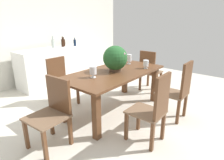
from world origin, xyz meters
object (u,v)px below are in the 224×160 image
object	(u,v)px
chair_head_end	(53,109)
crystal_vase_center_near	(93,71)
crystal_vase_left	(146,64)
wine_glass	(124,57)
chair_far_left	(60,79)
chair_foot_end	(149,70)
wine_bottle_dark	(64,42)
crystal_vase_right	(129,58)
wine_bottle_green	(63,43)
wine_bottle_amber	(75,43)
chair_near_left	(153,107)
chair_near_right	(179,89)
wine_bottle_clear	(53,43)
flower_centerpiece	(115,58)
kitchen_counter	(57,65)
dining_table	(114,78)

from	to	relation	value
chair_head_end	crystal_vase_center_near	xyz separation A→B (m)	(0.79, 0.03, 0.35)
crystal_vase_left	wine_glass	distance (m)	0.60
chair_far_left	chair_head_end	world-z (taller)	chair_far_left
chair_foot_end	wine_bottle_dark	xyz separation A→B (m)	(-0.65, 2.27, 0.50)
crystal_vase_right	wine_bottle_green	world-z (taller)	wine_bottle_green
chair_head_end	crystal_vase_center_near	distance (m)	0.87
wine_glass	wine_bottle_amber	size ratio (longest dim) A/B	0.72
chair_near_left	crystal_vase_left	bearing A→B (deg)	-145.59
crystal_vase_center_near	wine_bottle_amber	xyz separation A→B (m)	(1.32, 2.01, 0.15)
chair_head_end	chair_near_right	world-z (taller)	chair_near_right
crystal_vase_right	wine_bottle_amber	bearing A→B (deg)	84.24
chair_foot_end	wine_bottle_clear	world-z (taller)	wine_bottle_clear
wine_bottle_green	chair_near_right	bearing A→B (deg)	-91.68
chair_near_left	flower_centerpiece	size ratio (longest dim) A/B	2.21
crystal_vase_center_near	kitchen_counter	size ratio (longest dim) A/B	0.09
wine_bottle_green	wine_bottle_dark	world-z (taller)	wine_bottle_green
crystal_vase_left	dining_table	bearing A→B (deg)	149.64
wine_glass	chair_head_end	bearing A→B (deg)	-172.32
crystal_vase_left	chair_head_end	bearing A→B (deg)	169.86
dining_table	chair_head_end	bearing A→B (deg)	179.70
flower_centerpiece	crystal_vase_left	size ratio (longest dim) A/B	2.86
chair_foot_end	dining_table	bearing A→B (deg)	89.32
crystal_vase_center_near	wine_bottle_clear	world-z (taller)	wine_bottle_clear
crystal_vase_center_near	wine_bottle_green	size ratio (longest dim) A/B	0.70
crystal_vase_center_near	kitchen_counter	xyz separation A→B (m)	(0.78, 2.13, -0.40)
crystal_vase_left	crystal_vase_right	world-z (taller)	crystal_vase_right
chair_near_right	wine_bottle_clear	size ratio (longest dim) A/B	3.48
kitchen_counter	flower_centerpiece	bearing A→B (deg)	-97.08
dining_table	chair_foot_end	world-z (taller)	chair_foot_end
crystal_vase_left	wine_glass	bearing A→B (deg)	77.89
chair_near_left	chair_head_end	world-z (taller)	chair_near_left
wine_bottle_dark	chair_near_left	bearing A→B (deg)	-108.05
wine_bottle_dark	wine_bottle_clear	bearing A→B (deg)	-173.14
wine_bottle_green	crystal_vase_right	bearing A→B (deg)	-86.95
chair_near_left	chair_near_right	world-z (taller)	same
crystal_vase_right	kitchen_counter	distance (m)	2.11
wine_bottle_amber	wine_glass	bearing A→B (deg)	-95.15
chair_near_left	crystal_vase_left	xyz separation A→B (m)	(0.98, 0.70, 0.31)
wine_bottle_amber	chair_near_right	bearing A→B (deg)	-97.37
wine_glass	kitchen_counter	size ratio (longest dim) A/B	0.08
wine_glass	wine_bottle_amber	bearing A→B (deg)	84.85
chair_foot_end	kitchen_counter	world-z (taller)	chair_foot_end
dining_table	chair_near_right	bearing A→B (deg)	-66.76
kitchen_counter	wine_bottle_green	size ratio (longest dim) A/B	7.47
wine_glass	flower_centerpiece	bearing A→B (deg)	-157.06
chair_far_left	flower_centerpiece	size ratio (longest dim) A/B	2.03
chair_head_end	kitchen_counter	xyz separation A→B (m)	(1.57, 2.16, -0.05)
chair_head_end	crystal_vase_center_near	world-z (taller)	crystal_vase_center_near
wine_bottle_green	wine_bottle_dark	distance (m)	0.15
chair_near_left	chair_foot_end	bearing A→B (deg)	-150.41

